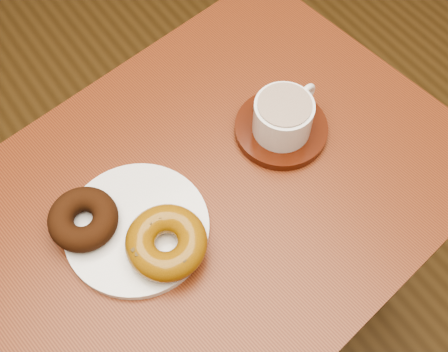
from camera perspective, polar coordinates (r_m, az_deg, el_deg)
ground at (r=1.64m, az=8.65°, el=-15.69°), size 6.00×6.00×0.00m
cafe_table at (r=1.02m, az=-0.91°, el=-4.53°), size 0.90×0.71×0.78m
donut_plate at (r=0.88m, az=-8.83°, el=-5.24°), size 0.27×0.27×0.01m
donut_cinnamon at (r=0.88m, az=-14.11°, el=-4.26°), size 0.14×0.14×0.04m
donut_caramel at (r=0.84m, az=-5.89°, el=-6.73°), size 0.16×0.16×0.05m
saucer at (r=0.97m, az=5.81°, el=4.79°), size 0.19×0.19×0.02m
coffee_cup at (r=0.93m, az=6.09°, el=6.08°), size 0.13×0.10×0.07m
teaspoon at (r=0.97m, az=4.03°, el=6.21°), size 0.02×0.10×0.01m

